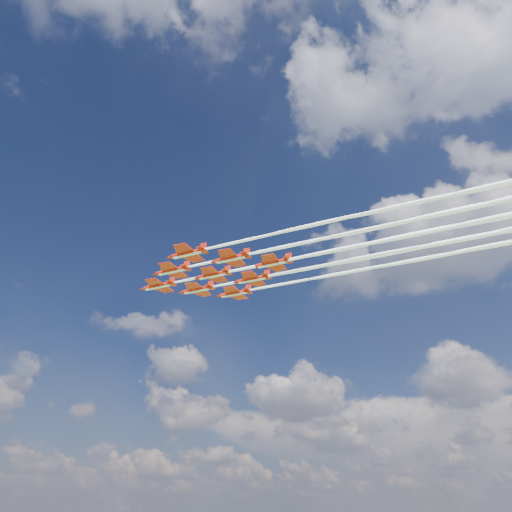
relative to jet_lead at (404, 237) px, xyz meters
The scene contains 6 objects.
jet_lead is the anchor object (origin of this frame).
jet_row2_port 11.81m from the jet_lead, 26.22° to the right, with size 152.32×35.32×3.09m.
jet_row2_starb 11.81m from the jet_lead, 48.72° to the left, with size 152.32×35.32×3.09m.
jet_row3_port 23.61m from the jet_lead, 26.22° to the right, with size 152.32×35.32×3.09m.
jet_row3_centre 18.74m from the jet_lead, 11.25° to the left, with size 152.32×35.32×3.09m.
jet_row3_starb 23.61m from the jet_lead, 48.72° to the left, with size 152.32×35.32×3.09m.
Camera 1 is at (87.72, -100.31, 12.70)m, focal length 35.00 mm.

